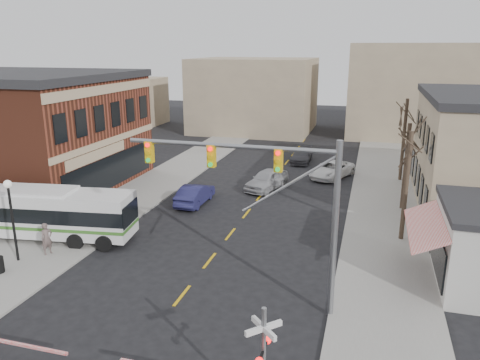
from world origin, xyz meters
name	(u,v)px	position (x,y,z in m)	size (l,w,h in m)	color
ground	(165,318)	(0.00, 0.00, 0.00)	(160.00, 160.00, 0.00)	black
sidewalk_west	(162,181)	(-9.50, 20.00, 0.06)	(5.00, 60.00, 0.12)	gray
sidewalk_east	(383,199)	(9.50, 20.00, 0.06)	(5.00, 60.00, 0.12)	gray
tree_east_a	(406,187)	(10.50, 12.00, 3.50)	(0.28, 0.28, 6.75)	#382B21
tree_east_b	(406,167)	(10.80, 18.00, 3.27)	(0.28, 0.28, 6.30)	#382B21
tree_east_c	(404,140)	(11.00, 26.00, 3.72)	(0.28, 0.28, 7.20)	#382B21
transit_bus	(38,212)	(-11.28, 6.10, 1.75)	(12.26, 4.27, 3.09)	silver
traffic_signal_mast	(274,189)	(4.39, 2.26, 5.72)	(9.54, 0.30, 8.00)	gray
street_lamp	(10,204)	(-10.25, 2.91, 3.42)	(0.44, 0.44, 4.66)	black
car_a	(267,180)	(0.08, 20.23, 0.84)	(1.99, 4.93, 1.68)	#9D9EA2
car_b	(195,194)	(-4.36, 15.03, 0.77)	(1.63, 4.67, 1.54)	#1C1C46
car_c	(332,170)	(5.00, 25.43, 0.74)	(2.46, 5.33, 1.48)	white
car_d	(301,155)	(1.42, 30.63, 0.69)	(1.93, 4.76, 1.38)	#403F45
pedestrian_near	(47,239)	(-9.16, 4.08, 1.05)	(0.68, 0.45, 1.87)	#62524F
pedestrian_far	(60,225)	(-10.05, 6.43, 0.92)	(0.78, 0.60, 1.60)	#2E3B51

